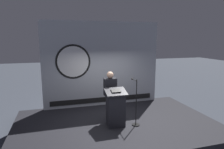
{
  "coord_description": "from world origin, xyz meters",
  "views": [
    {
      "loc": [
        -1.82,
        -5.7,
        2.98
      ],
      "look_at": [
        -0.1,
        0.19,
        1.85
      ],
      "focal_mm": 31.63,
      "sensor_mm": 36.0,
      "label": 1
    }
  ],
  "objects": [
    {
      "name": "ground_plane",
      "position": [
        0.0,
        0.0,
        0.0
      ],
      "size": [
        40.0,
        40.0,
        0.0
      ],
      "primitive_type": "plane",
      "color": "#383D47"
    },
    {
      "name": "stage_platform",
      "position": [
        0.0,
        0.0,
        0.15
      ],
      "size": [
        6.4,
        4.0,
        0.3
      ],
      "primitive_type": "cube",
      "color": "black",
      "rests_on": "ground"
    },
    {
      "name": "banner_display",
      "position": [
        -0.04,
        1.85,
        1.95
      ],
      "size": [
        4.64,
        0.12,
        3.32
      ],
      "color": "#B2B7C1",
      "rests_on": "stage_platform"
    },
    {
      "name": "podium",
      "position": [
        -0.1,
        -0.21,
        0.87
      ],
      "size": [
        0.64,
        0.49,
        1.17
      ],
      "color": "#26262B",
      "rests_on": "stage_platform"
    },
    {
      "name": "speaker_person",
      "position": [
        -0.14,
        0.27,
        1.13
      ],
      "size": [
        0.4,
        0.26,
        1.63
      ],
      "color": "black",
      "rests_on": "stage_platform"
    },
    {
      "name": "microphone_stand",
      "position": [
        0.51,
        -0.31,
        0.81
      ],
      "size": [
        0.24,
        0.52,
        1.46
      ],
      "color": "black",
      "rests_on": "stage_platform"
    }
  ]
}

